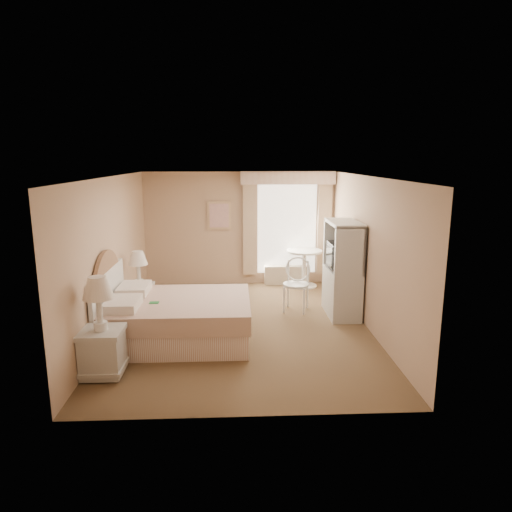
{
  "coord_description": "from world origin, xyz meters",
  "views": [
    {
      "loc": [
        -0.11,
        -7.28,
        2.79
      ],
      "look_at": [
        0.25,
        0.3,
        1.15
      ],
      "focal_mm": 32.0,
      "sensor_mm": 36.0,
      "label": 1
    }
  ],
  "objects_px": {
    "nightstand_far": "(140,291)",
    "cafe_chair": "(297,280)",
    "nightstand_near": "(102,340)",
    "armoire": "(343,277)",
    "bed": "(171,317)",
    "round_table": "(304,262)"
  },
  "relations": [
    {
      "from": "bed",
      "to": "nightstand_far",
      "type": "distance_m",
      "value": 1.44
    },
    {
      "from": "cafe_chair",
      "to": "bed",
      "type": "bearing_deg",
      "value": -129.27
    },
    {
      "from": "nightstand_near",
      "to": "nightstand_far",
      "type": "relative_size",
      "value": 1.14
    },
    {
      "from": "round_table",
      "to": "armoire",
      "type": "height_order",
      "value": "armoire"
    },
    {
      "from": "cafe_chair",
      "to": "armoire",
      "type": "relative_size",
      "value": 0.58
    },
    {
      "from": "round_table",
      "to": "bed",
      "type": "bearing_deg",
      "value": -130.81
    },
    {
      "from": "round_table",
      "to": "cafe_chair",
      "type": "relative_size",
      "value": 0.83
    },
    {
      "from": "nightstand_near",
      "to": "cafe_chair",
      "type": "xyz_separation_m",
      "value": [
        2.87,
        2.52,
        0.08
      ]
    },
    {
      "from": "bed",
      "to": "round_table",
      "type": "relative_size",
      "value": 2.7
    },
    {
      "from": "round_table",
      "to": "nightstand_near",
      "type": "bearing_deg",
      "value": -128.48
    },
    {
      "from": "bed",
      "to": "round_table",
      "type": "bearing_deg",
      "value": 49.19
    },
    {
      "from": "nightstand_near",
      "to": "armoire",
      "type": "distance_m",
      "value": 4.27
    },
    {
      "from": "nightstand_far",
      "to": "cafe_chair",
      "type": "bearing_deg",
      "value": 2.48
    },
    {
      "from": "armoire",
      "to": "bed",
      "type": "bearing_deg",
      "value": -160.3
    },
    {
      "from": "nightstand_near",
      "to": "round_table",
      "type": "relative_size",
      "value": 1.6
    },
    {
      "from": "bed",
      "to": "round_table",
      "type": "distance_m",
      "value": 3.86
    },
    {
      "from": "nightstand_far",
      "to": "round_table",
      "type": "height_order",
      "value": "nightstand_far"
    },
    {
      "from": "nightstand_far",
      "to": "round_table",
      "type": "distance_m",
      "value": 3.65
    },
    {
      "from": "round_table",
      "to": "armoire",
      "type": "bearing_deg",
      "value": -77.68
    },
    {
      "from": "nightstand_far",
      "to": "round_table",
      "type": "xyz_separation_m",
      "value": [
        3.24,
        1.68,
        0.11
      ]
    },
    {
      "from": "nightstand_near",
      "to": "nightstand_far",
      "type": "distance_m",
      "value": 2.4
    },
    {
      "from": "bed",
      "to": "round_table",
      "type": "height_order",
      "value": "bed"
    }
  ]
}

